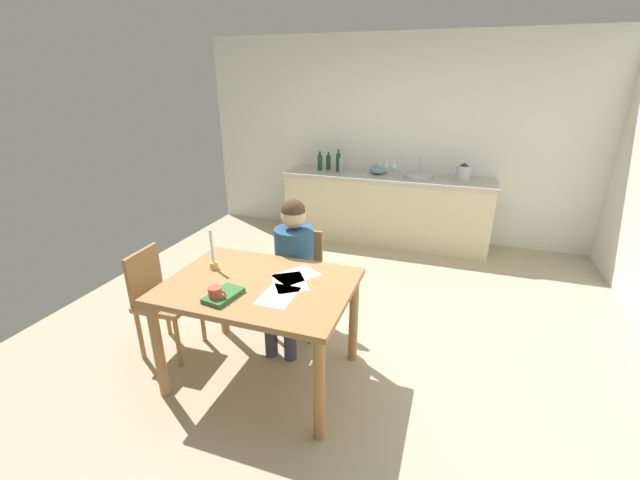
% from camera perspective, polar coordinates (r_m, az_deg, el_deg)
% --- Properties ---
extents(ground_plane, '(5.20, 5.20, 0.04)m').
position_cam_1_polar(ground_plane, '(3.73, 2.22, -12.44)').
color(ground_plane, tan).
extents(wall_back, '(5.20, 0.12, 2.60)m').
position_cam_1_polar(wall_back, '(5.68, 10.26, 13.60)').
color(wall_back, silver).
rests_on(wall_back, ground).
extents(kitchen_counter, '(2.67, 0.64, 0.90)m').
position_cam_1_polar(kitchen_counter, '(5.51, 9.07, 4.38)').
color(kitchen_counter, beige).
rests_on(kitchen_counter, ground).
extents(dining_table, '(1.26, 0.92, 0.77)m').
position_cam_1_polar(dining_table, '(2.87, -8.41, -7.92)').
color(dining_table, '#9E7042').
rests_on(dining_table, ground).
extents(chair_at_table, '(0.42, 0.42, 0.87)m').
position_cam_1_polar(chair_at_table, '(3.52, -3.06, -5.09)').
color(chair_at_table, '#9E7042').
rests_on(chair_at_table, ground).
extents(person_seated, '(0.34, 0.60, 1.19)m').
position_cam_1_polar(person_seated, '(3.31, -3.94, -3.24)').
color(person_seated, navy).
rests_on(person_seated, ground).
extents(chair_side_empty, '(0.42, 0.42, 0.85)m').
position_cam_1_polar(chair_side_empty, '(3.46, -21.31, -7.44)').
color(chair_side_empty, '#9E7042').
rests_on(chair_side_empty, ground).
extents(coffee_mug, '(0.12, 0.08, 0.09)m').
position_cam_1_polar(coffee_mug, '(2.64, -14.36, -7.34)').
color(coffee_mug, '#D84C3F').
rests_on(coffee_mug, dining_table).
extents(candlestick, '(0.06, 0.06, 0.30)m').
position_cam_1_polar(candlestick, '(3.05, -14.68, -2.42)').
color(candlestick, gold).
rests_on(candlestick, dining_table).
extents(book_magazine, '(0.19, 0.28, 0.03)m').
position_cam_1_polar(book_magazine, '(2.68, -13.32, -7.52)').
color(book_magazine, '#2F6A30').
rests_on(book_magazine, dining_table).
extents(paper_letter, '(0.34, 0.36, 0.00)m').
position_cam_1_polar(paper_letter, '(2.81, -4.24, -5.90)').
color(paper_letter, white).
rests_on(paper_letter, dining_table).
extents(paper_bill, '(0.34, 0.36, 0.00)m').
position_cam_1_polar(paper_bill, '(2.90, -3.31, -4.94)').
color(paper_bill, white).
rests_on(paper_bill, dining_table).
extents(paper_envelope, '(0.21, 0.30, 0.00)m').
position_cam_1_polar(paper_envelope, '(2.65, -5.86, -7.73)').
color(paper_envelope, white).
rests_on(paper_envelope, dining_table).
extents(sink_unit, '(0.36, 0.36, 0.24)m').
position_cam_1_polar(sink_unit, '(5.35, 13.59, 8.73)').
color(sink_unit, '#B2B7BC').
rests_on(sink_unit, kitchen_counter).
extents(bottle_oil, '(0.06, 0.06, 0.25)m').
position_cam_1_polar(bottle_oil, '(5.61, -0.01, 10.80)').
color(bottle_oil, '#194C23').
rests_on(bottle_oil, kitchen_counter).
extents(bottle_vinegar, '(0.06, 0.06, 0.24)m').
position_cam_1_polar(bottle_vinegar, '(5.63, 1.18, 10.80)').
color(bottle_vinegar, '#194C23').
rests_on(bottle_vinegar, kitchen_counter).
extents(bottle_wine_red, '(0.06, 0.06, 0.29)m').
position_cam_1_polar(bottle_wine_red, '(5.55, 2.58, 10.83)').
color(bottle_wine_red, '#194C23').
rests_on(bottle_wine_red, kitchen_counter).
extents(bottle_sauce, '(0.07, 0.07, 0.25)m').
position_cam_1_polar(bottle_sauce, '(5.44, 2.98, 10.42)').
color(bottle_sauce, '#8C999E').
rests_on(bottle_sauce, kitchen_counter).
extents(mixing_bowl, '(0.23, 0.23, 0.10)m').
position_cam_1_polar(mixing_bowl, '(5.46, 8.09, 9.68)').
color(mixing_bowl, '#668C99').
rests_on(mixing_bowl, kitchen_counter).
extents(stovetop_kettle, '(0.18, 0.18, 0.22)m').
position_cam_1_polar(stovetop_kettle, '(5.31, 19.36, 8.86)').
color(stovetop_kettle, '#B7BABF').
rests_on(stovetop_kettle, kitchen_counter).
extents(wine_glass_near_sink, '(0.07, 0.07, 0.15)m').
position_cam_1_polar(wine_glass_near_sink, '(5.51, 10.25, 10.28)').
color(wine_glass_near_sink, silver).
rests_on(wine_glass_near_sink, kitchen_counter).
extents(wine_glass_by_kettle, '(0.07, 0.07, 0.15)m').
position_cam_1_polar(wine_glass_by_kettle, '(5.53, 9.21, 10.38)').
color(wine_glass_by_kettle, silver).
rests_on(wine_glass_by_kettle, kitchen_counter).
extents(wine_glass_back_left, '(0.07, 0.07, 0.15)m').
position_cam_1_polar(wine_glass_back_left, '(5.55, 8.26, 10.46)').
color(wine_glass_back_left, silver).
rests_on(wine_glass_back_left, kitchen_counter).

